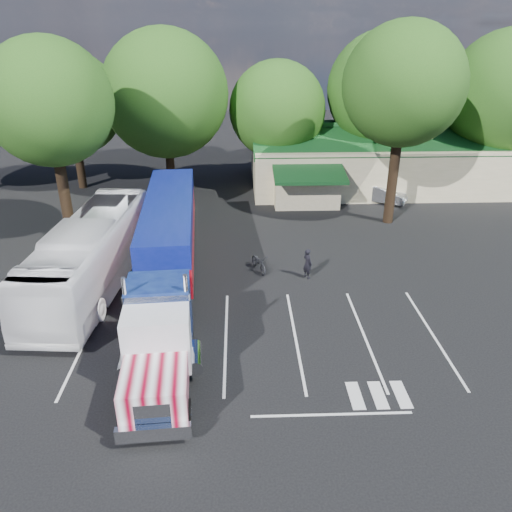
{
  "coord_description": "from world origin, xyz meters",
  "views": [
    {
      "loc": [
        0.69,
        -25.08,
        13.11
      ],
      "look_at": [
        1.55,
        -1.33,
        2.0
      ],
      "focal_mm": 35.0,
      "sensor_mm": 36.0,
      "label": 1
    }
  ],
  "objects_px": {
    "woman": "(308,263)",
    "semi_truck": "(168,247)",
    "tour_bus": "(92,253)",
    "bicycle": "(259,262)",
    "silver_sedan": "(379,193)"
  },
  "relations": [
    {
      "from": "tour_bus",
      "to": "woman",
      "type": "bearing_deg",
      "value": 6.67
    },
    {
      "from": "bicycle",
      "to": "tour_bus",
      "type": "xyz_separation_m",
      "value": [
        -9.05,
        -1.46,
        1.39
      ]
    },
    {
      "from": "woman",
      "to": "tour_bus",
      "type": "xyz_separation_m",
      "value": [
        -11.75,
        -0.46,
        1.02
      ]
    },
    {
      "from": "semi_truck",
      "to": "tour_bus",
      "type": "bearing_deg",
      "value": 167.37
    },
    {
      "from": "semi_truck",
      "to": "bicycle",
      "type": "bearing_deg",
      "value": 19.11
    },
    {
      "from": "semi_truck",
      "to": "tour_bus",
      "type": "height_order",
      "value": "semi_truck"
    },
    {
      "from": "woman",
      "to": "semi_truck",
      "type": "bearing_deg",
      "value": 66.51
    },
    {
      "from": "silver_sedan",
      "to": "semi_truck",
      "type": "bearing_deg",
      "value": 162.87
    },
    {
      "from": "bicycle",
      "to": "tour_bus",
      "type": "relative_size",
      "value": 0.14
    },
    {
      "from": "woman",
      "to": "tour_bus",
      "type": "height_order",
      "value": "tour_bus"
    },
    {
      "from": "semi_truck",
      "to": "tour_bus",
      "type": "relative_size",
      "value": 1.54
    },
    {
      "from": "woman",
      "to": "tour_bus",
      "type": "bearing_deg",
      "value": 60.58
    },
    {
      "from": "semi_truck",
      "to": "woman",
      "type": "distance_m",
      "value": 7.82
    },
    {
      "from": "bicycle",
      "to": "silver_sedan",
      "type": "height_order",
      "value": "silver_sedan"
    },
    {
      "from": "bicycle",
      "to": "tour_bus",
      "type": "bearing_deg",
      "value": 168.37
    }
  ]
}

